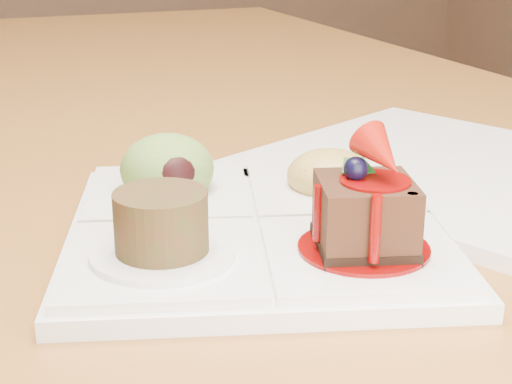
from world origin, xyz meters
name	(u,v)px	position (x,y,z in m)	size (l,w,h in m)	color
dining_table	(147,171)	(0.00, 0.00, 0.68)	(1.00, 1.80, 0.75)	#985A27
sampler_plate	(253,213)	(-0.02, -0.37, 0.77)	(0.30, 0.30, 0.10)	silver
second_plate	(437,169)	(0.17, -0.30, 0.76)	(0.27, 0.27, 0.01)	silver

